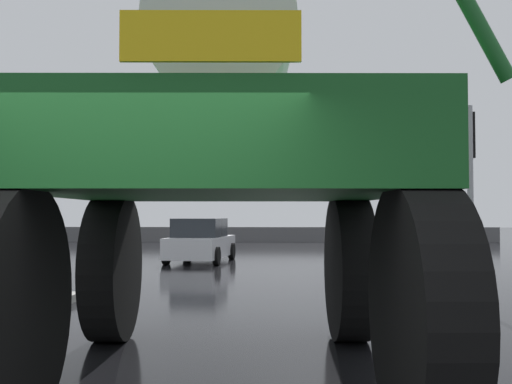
{
  "coord_description": "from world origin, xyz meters",
  "views": [
    {
      "loc": [
        1.07,
        -3.17,
        1.64
      ],
      "look_at": [
        0.66,
        5.82,
        1.98
      ],
      "focal_mm": 43.08,
      "sensor_mm": 36.0,
      "label": 1
    }
  ],
  "objects": [
    {
      "name": "sedan_ahead",
      "position": [
        -1.85,
        18.24,
        0.71
      ],
      "size": [
        2.2,
        4.25,
        1.52
      ],
      "rotation": [
        0.0,
        0.0,
        1.47
      ],
      "color": "silver",
      "rests_on": "ground"
    },
    {
      "name": "roadside_barrier",
      "position": [
        0.0,
        34.19,
        0.45
      ],
      "size": [
        27.87,
        0.24,
        0.9
      ],
      "primitive_type": "cube",
      "color": "#59595B",
      "rests_on": "ground"
    },
    {
      "name": "traffic_signal_near_right",
      "position": [
        4.41,
        8.15,
        2.64
      ],
      "size": [
        0.24,
        0.54,
        3.61
      ],
      "color": "#A8AAAF",
      "rests_on": "ground"
    },
    {
      "name": "oversize_sprayer",
      "position": [
        0.46,
        3.12,
        2.03
      ],
      "size": [
        4.4,
        5.53,
        4.85
      ],
      "rotation": [
        0.0,
        0.0,
        1.62
      ],
      "color": "black",
      "rests_on": "ground"
    },
    {
      "name": "ground_plane",
      "position": [
        0.0,
        18.0,
        0.0
      ],
      "size": [
        120.0,
        120.0,
        0.0
      ],
      "primitive_type": "plane",
      "color": "black"
    }
  ]
}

